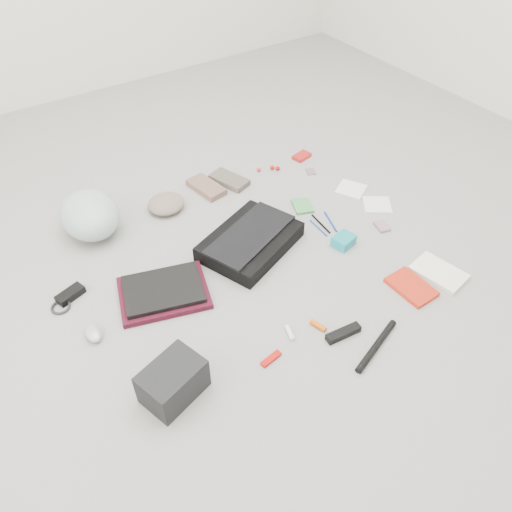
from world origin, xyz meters
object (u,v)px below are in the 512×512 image
laptop (163,289)px  messenger_bag (250,242)px  camera_bag (173,382)px  bike_helmet (90,215)px  book_red (411,287)px  accordion_wallet (344,241)px

laptop → messenger_bag: bearing=22.5°
laptop → camera_bag: (-0.17, -0.42, 0.03)m
camera_bag → bike_helmet: bearing=68.4°
bike_helmet → book_red: (0.94, -1.06, -0.09)m
camera_bag → book_red: bearing=-22.9°
laptop → accordion_wallet: accordion_wallet is taller
messenger_bag → accordion_wallet: messenger_bag is taller
laptop → bike_helmet: (-0.09, 0.54, 0.06)m
laptop → book_red: laptop is taller
bike_helmet → accordion_wallet: bike_helmet is taller
camera_bag → book_red: size_ratio=1.09×
book_red → accordion_wallet: accordion_wallet is taller
bike_helmet → book_red: size_ratio=1.69×
book_red → accordion_wallet: 0.36m
bike_helmet → accordion_wallet: 1.13m
camera_bag → book_red: camera_bag is taller
accordion_wallet → book_red: bearing=-94.7°
book_red → accordion_wallet: bearing=96.9°
book_red → messenger_bag: bearing=123.9°
laptop → camera_bag: size_ratio=1.50×
messenger_bag → bike_helmet: size_ratio=1.32×
bike_helmet → accordion_wallet: (0.89, -0.71, -0.07)m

